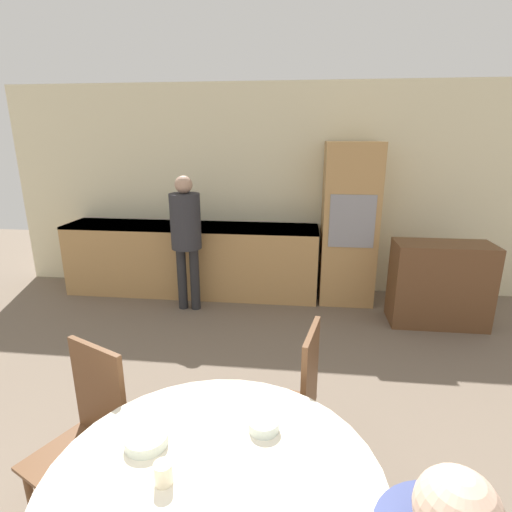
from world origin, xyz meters
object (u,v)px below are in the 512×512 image
sideboard (440,284)px  bowl_near (264,425)px  person_standing (186,229)px  chair_far_left (89,429)px  chair_far_right (294,397)px  bowl_centre (146,440)px  oven_unit (349,224)px  cup (163,473)px

sideboard → bowl_near: bearing=-120.1°
person_standing → bowl_near: bearing=-67.9°
sideboard → person_standing: (-2.78, 0.07, 0.51)m
chair_far_left → sideboard: bearing=71.0°
chair_far_left → chair_far_right: bearing=45.5°
bowl_centre → sideboard: bearing=54.6°
sideboard → chair_far_left: bearing=-134.2°
sideboard → chair_far_right: bearing=-124.0°
oven_unit → chair_far_right: 2.90m
chair_far_right → bowl_near: (-0.12, -0.57, 0.27)m
chair_far_right → cup: 1.03m
chair_far_left → chair_far_right: same height
oven_unit → bowl_centre: oven_unit is taller
sideboard → chair_far_left: (-2.54, -2.61, 0.08)m
chair_far_left → bowl_centre: (0.46, -0.32, 0.27)m
chair_far_right → cup: bearing=-15.5°
oven_unit → bowl_near: bearing=-101.6°
bowl_near → chair_far_left: bearing=168.5°
oven_unit → person_standing: bearing=-164.4°
oven_unit → chair_far_right: oven_unit is taller
oven_unit → cup: 3.83m
bowl_near → bowl_centre: (-0.46, -0.14, -0.00)m
oven_unit → person_standing: (-1.85, -0.52, 0.01)m
sideboard → bowl_near: size_ratio=7.67×
bowl_near → bowl_centre: 0.48m
sideboard → cup: (-1.95, -3.10, 0.36)m
chair_far_left → bowl_centre: size_ratio=5.59×
chair_far_left → bowl_near: 0.97m
sideboard → bowl_centre: sideboard is taller
chair_far_left → chair_far_right: size_ratio=1.00×
person_standing → sideboard: bearing=-1.4°
chair_far_right → person_standing: (-1.28, 2.29, 0.43)m
chair_far_right → bowl_centre: 0.95m
chair_far_left → cup: size_ratio=11.61×
chair_far_left → chair_far_right: (1.04, 0.38, 0.00)m
oven_unit → cup: bearing=-105.5°
cup → bowl_near: size_ratio=0.64×
oven_unit → chair_far_left: bearing=-116.8°
bowl_centre → oven_unit: bearing=71.8°
oven_unit → chair_far_left: size_ratio=1.97×
sideboard → cup: 3.68m
person_standing → cup: size_ratio=18.70×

